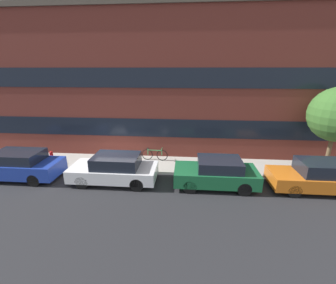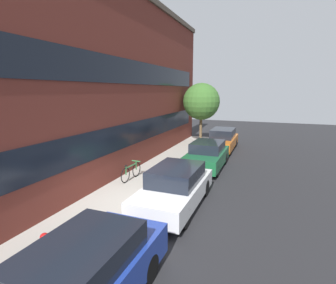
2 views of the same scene
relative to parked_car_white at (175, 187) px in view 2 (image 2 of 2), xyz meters
The scene contains 9 objects.
ground_plane 1.37m from the parked_car_white, 117.28° to the left, with size 56.00×56.00×0.00m, color #232326.
sidewalk_strip 2.33m from the parked_car_white, 104.01° to the left, with size 28.00×2.24×0.11m.
rowhouse_facade 5.29m from the parked_car_white, 98.25° to the left, with size 28.00×1.02×8.80m.
parked_car_white is the anchor object (origin of this frame).
parked_car_green 4.88m from the parked_car_white, ahead, with size 3.84×1.71×1.38m.
parked_car_orange 9.53m from the parked_car_white, ahead, with size 4.29×1.64×1.42m.
fire_hydrant 4.49m from the parked_car_white, 159.13° to the left, with size 0.48×0.27×0.77m.
bicycle 3.08m from the parked_car_white, 58.82° to the left, with size 1.56×0.44×0.76m.
street_tree 11.25m from the parked_car_white, ahead, with size 2.68×2.68×4.42m.
Camera 2 is at (-7.59, -3.94, 3.99)m, focal length 28.00 mm.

